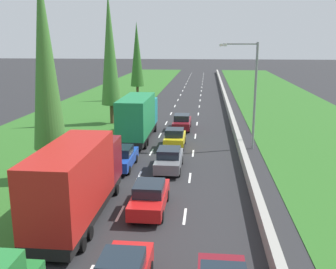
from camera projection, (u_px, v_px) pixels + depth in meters
ground_plane at (188, 103)px, 58.52m from camera, size 300.00×300.00×0.00m
grass_verge_left at (106, 102)px, 59.74m from camera, size 14.00×140.00×0.04m
grass_verge_right at (285, 104)px, 57.13m from camera, size 14.00×140.00×0.04m
median_barrier at (226, 101)px, 57.88m from camera, size 0.44×120.00×0.85m
lane_markings at (188, 103)px, 58.52m from camera, size 3.64×116.00×0.01m
red_sedan_centre_lane at (150, 197)px, 21.14m from camera, size 1.82×4.50×1.64m
grey_sedan_centre_lane at (169, 159)px, 27.89m from camera, size 1.82×4.50×1.64m
yellow_hatchback_centre_lane at (175, 138)px, 33.85m from camera, size 1.74×3.90×1.72m
maroon_sedan_centre_lane at (182, 122)px, 40.72m from camera, size 1.82×4.50×1.64m
red_box_truck_left_lane at (78, 180)px, 19.74m from camera, size 2.46×9.40×4.18m
blue_sedan_left_lane at (121, 157)px, 28.30m from camera, size 1.82×4.50×1.64m
green_box_truck_left_lane at (138, 117)px, 36.15m from camera, size 2.46×9.40×4.18m
poplar_tree_second at (45, 59)px, 24.41m from camera, size 2.14×2.14×13.80m
poplar_tree_third at (110, 50)px, 42.02m from camera, size 2.15×2.15×14.18m
poplar_tree_fourth at (137, 55)px, 60.12m from camera, size 2.10×2.10×12.01m
street_light_mast at (251, 88)px, 32.49m from camera, size 3.20×0.28×9.00m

